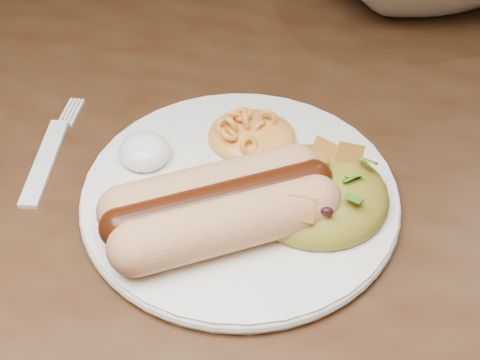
# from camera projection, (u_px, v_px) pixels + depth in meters

# --- Properties ---
(table) EXTENTS (1.60, 0.90, 0.75)m
(table) POSITION_uv_depth(u_px,v_px,m) (175.00, 146.00, 0.69)
(table) COLOR #422C17
(table) RESTS_ON floor
(plate) EXTENTS (0.26, 0.26, 0.01)m
(plate) POSITION_uv_depth(u_px,v_px,m) (240.00, 195.00, 0.50)
(plate) COLOR white
(plate) RESTS_ON table
(hotdog) EXTENTS (0.14, 0.13, 0.04)m
(hotdog) POSITION_uv_depth(u_px,v_px,m) (220.00, 206.00, 0.46)
(hotdog) COLOR #EDAA6E
(hotdog) RESTS_ON plate
(mac_and_cheese) EXTENTS (0.08, 0.08, 0.03)m
(mac_and_cheese) POSITION_uv_depth(u_px,v_px,m) (252.00, 127.00, 0.53)
(mac_and_cheese) COLOR #FF913A
(mac_and_cheese) RESTS_ON plate
(sour_cream) EXTENTS (0.04, 0.04, 0.02)m
(sour_cream) POSITION_uv_depth(u_px,v_px,m) (144.00, 147.00, 0.52)
(sour_cream) COLOR white
(sour_cream) RESTS_ON plate
(taco_salad) EXTENTS (0.11, 0.10, 0.05)m
(taco_salad) POSITION_uv_depth(u_px,v_px,m) (317.00, 184.00, 0.48)
(taco_salad) COLOR #B15825
(taco_salad) RESTS_ON plate
(fork) EXTENTS (0.03, 0.15, 0.00)m
(fork) POSITION_uv_depth(u_px,v_px,m) (45.00, 162.00, 0.54)
(fork) COLOR silver
(fork) RESTS_ON table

